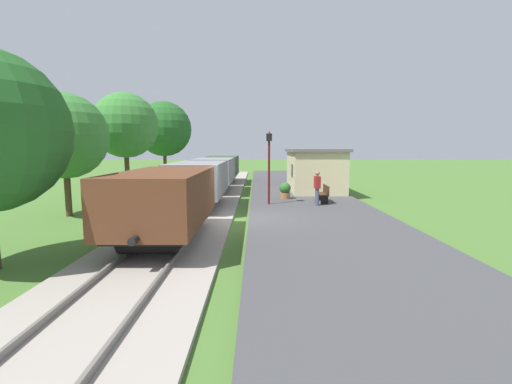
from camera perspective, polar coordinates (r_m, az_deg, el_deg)
The scene contains 15 objects.
ground_plane at distance 14.49m, azimuth -2.01°, elevation -5.21°, with size 160.00×160.00×0.00m, color #47702D.
platform_slab at distance 14.70m, azimuth 10.59°, elevation -4.65°, with size 6.00×60.00×0.25m, color #424244.
track_ballast at distance 14.75m, azimuth -11.41°, elevation -4.88°, with size 3.80×60.00×0.12m, color #9E9389.
rail_near at distance 14.60m, azimuth -8.64°, elevation -4.42°, with size 0.07×60.00×0.14m, color slate.
rail_far at distance 14.88m, azimuth -14.14°, elevation -4.34°, with size 0.07×60.00×0.14m, color slate.
freight_train at distance 21.20m, azimuth -7.89°, elevation 2.49°, with size 2.50×26.00×2.12m.
station_hut at distance 23.71m, azimuth 9.46°, elevation 3.57°, with size 3.50×5.80×2.78m.
bench_near_hut at distance 18.82m, azimuth 10.92°, elevation -0.23°, with size 0.42×1.50×0.91m.
bench_down_platform at distance 28.60m, azimuth 7.16°, elevation 2.34°, with size 0.42×1.50×0.91m.
person_waiting at distance 17.71m, azimuth 9.88°, elevation 0.84°, with size 0.29×0.41×1.71m.
potted_planter at distance 19.91m, azimuth 4.72°, elevation 0.28°, with size 0.64×0.64×0.92m.
lamp_post_near at distance 17.72m, azimuth 2.10°, elevation 6.19°, with size 0.28×0.28×3.70m.
tree_trackside_mid at distance 17.98m, azimuth -28.73°, elevation 7.97°, with size 3.81×3.81×5.54m.
tree_trackside_far at distance 22.38m, azimuth -20.50°, elevation 10.06°, with size 3.81×3.81×6.32m.
tree_field_left at distance 30.78m, azimuth -14.74°, elevation 9.86°, with size 4.56×4.56×6.96m.
Camera 1 is at (0.50, -14.14, 3.11)m, focal length 24.64 mm.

